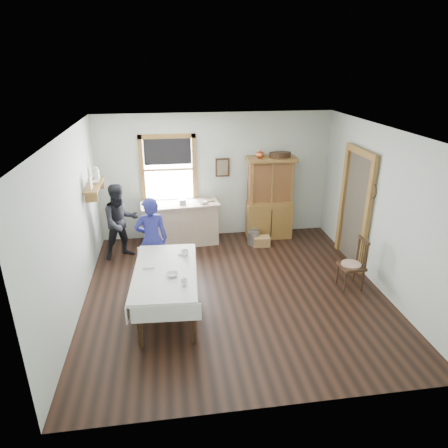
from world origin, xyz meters
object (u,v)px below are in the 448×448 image
object	(u,v)px
work_counter	(181,223)
spindle_chair	(352,264)
dining_table	(166,291)
wicker_basket	(261,241)
pail	(254,238)
woman_blue	(152,242)
figure_dark	(121,224)
china_hutch	(270,198)

from	to	relation	value
work_counter	spindle_chair	distance (m)	3.60
dining_table	wicker_basket	distance (m)	2.97
dining_table	pail	distance (m)	2.95
work_counter	wicker_basket	xyz separation A→B (m)	(1.69, -0.37, -0.36)
woman_blue	spindle_chair	bearing A→B (deg)	161.63
pail	woman_blue	size ratio (longest dim) A/B	0.19
figure_dark	work_counter	bearing A→B (deg)	-1.77
dining_table	woman_blue	xyz separation A→B (m)	(-0.22, 1.08, 0.35)
work_counter	china_hutch	world-z (taller)	china_hutch
china_hutch	wicker_basket	bearing A→B (deg)	-117.42
dining_table	pail	world-z (taller)	dining_table
pail	woman_blue	xyz separation A→B (m)	(-2.09, -1.18, 0.58)
spindle_chair	woman_blue	bearing A→B (deg)	163.62
dining_table	figure_dark	bearing A→B (deg)	112.19
pail	woman_blue	world-z (taller)	woman_blue
work_counter	china_hutch	bearing A→B (deg)	-1.75
dining_table	spindle_chair	world-z (taller)	spindle_chair
dining_table	wicker_basket	bearing A→B (deg)	46.86
pail	figure_dark	xyz separation A→B (m)	(-2.71, -0.20, 0.56)
woman_blue	pail	bearing A→B (deg)	-155.56
pail	figure_dark	world-z (taller)	figure_dark
dining_table	pail	bearing A→B (deg)	50.34
spindle_chair	pail	bearing A→B (deg)	119.72
work_counter	figure_dark	xyz separation A→B (m)	(-1.17, -0.48, 0.24)
work_counter	woman_blue	distance (m)	1.58
dining_table	work_counter	bearing A→B (deg)	82.47
work_counter	pail	world-z (taller)	work_counter
work_counter	pail	distance (m)	1.60
china_hutch	woman_blue	distance (m)	2.96
work_counter	figure_dark	bearing A→B (deg)	-162.51
woman_blue	figure_dark	distance (m)	1.16
spindle_chair	wicker_basket	distance (m)	2.22
spindle_chair	dining_table	bearing A→B (deg)	-177.95
spindle_chair	figure_dark	distance (m)	4.37
figure_dark	wicker_basket	bearing A→B (deg)	-21.80
dining_table	spindle_chair	size ratio (longest dim) A/B	2.00
spindle_chair	pail	size ratio (longest dim) A/B	3.30
china_hutch	dining_table	distance (m)	3.53
dining_table	spindle_chair	xyz separation A→B (m)	(3.15, 0.28, 0.09)
china_hutch	woman_blue	size ratio (longest dim) A/B	1.25
spindle_chair	wicker_basket	bearing A→B (deg)	117.91
dining_table	figure_dark	xyz separation A→B (m)	(-0.84, 2.06, 0.33)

